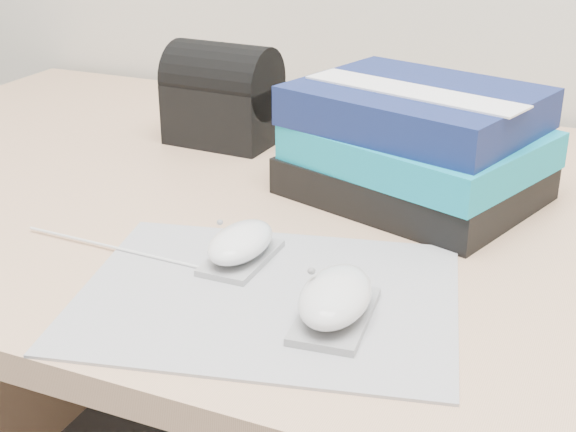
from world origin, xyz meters
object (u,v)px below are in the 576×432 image
at_px(desk, 403,359).
at_px(mouse_rear, 241,245).
at_px(mouse_front, 335,299).
at_px(pouch, 223,95).
at_px(book_stack, 416,144).

distance_m(desk, mouse_rear, 0.37).
height_order(mouse_front, pouch, pouch).
xyz_separation_m(mouse_rear, book_stack, (0.11, 0.24, 0.04)).
xyz_separation_m(mouse_front, book_stack, (-0.02, 0.30, 0.04)).
distance_m(desk, book_stack, 0.30).
distance_m(desk, mouse_front, 0.41).
relative_size(desk, mouse_front, 14.40).
xyz_separation_m(mouse_front, pouch, (-0.31, 0.39, 0.04)).
bearing_deg(pouch, mouse_rear, -59.76).
distance_m(mouse_front, book_stack, 0.30).
height_order(mouse_rear, mouse_front, mouse_front).
bearing_deg(mouse_front, desk, 93.13).
distance_m(mouse_rear, book_stack, 0.26).
bearing_deg(book_stack, desk, 96.36).
relative_size(mouse_front, book_stack, 0.35).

